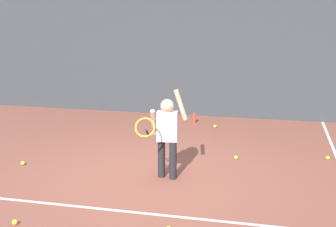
# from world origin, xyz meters

# --- Properties ---
(ground_plane) EXTENTS (20.00, 20.00, 0.00)m
(ground_plane) POSITION_xyz_m (0.00, 0.00, 0.00)
(ground_plane) COLOR brown
(court_line_baseline) EXTENTS (9.00, 0.05, 0.00)m
(court_line_baseline) POSITION_xyz_m (0.00, -1.23, 0.00)
(court_line_baseline) COLOR white
(court_line_baseline) RESTS_ON ground
(back_fence_windscreen) EXTENTS (10.98, 0.08, 3.47)m
(back_fence_windscreen) POSITION_xyz_m (0.00, 4.10, 1.73)
(back_fence_windscreen) COLOR #383D42
(back_fence_windscreen) RESTS_ON ground
(fence_post_1) EXTENTS (0.09, 0.09, 3.62)m
(fence_post_1) POSITION_xyz_m (0.00, 4.16, 1.81)
(fence_post_1) COLOR slate
(fence_post_1) RESTS_ON ground
(tennis_player) EXTENTS (0.67, 0.63, 1.35)m
(tennis_player) POSITION_xyz_m (0.24, 0.00, 0.73)
(tennis_player) COLOR #232326
(tennis_player) RESTS_ON ground
(water_bottle) EXTENTS (0.07, 0.07, 0.22)m
(water_bottle) POSITION_xyz_m (0.09, 3.34, 0.11)
(water_bottle) COLOR #D83F33
(water_bottle) RESTS_ON ground
(tennis_ball_1) EXTENTS (0.07, 0.07, 0.07)m
(tennis_ball_1) POSITION_xyz_m (0.59, 3.04, 0.03)
(tennis_ball_1) COLOR #CCE033
(tennis_ball_1) RESTS_ON ground
(tennis_ball_2) EXTENTS (0.07, 0.07, 0.07)m
(tennis_ball_2) POSITION_xyz_m (-2.16, 0.03, 0.03)
(tennis_ball_2) COLOR #CCE033
(tennis_ball_2) RESTS_ON ground
(tennis_ball_4) EXTENTS (0.07, 0.07, 0.07)m
(tennis_ball_4) POSITION_xyz_m (-1.17, -1.86, 0.03)
(tennis_ball_4) COLOR #CCE033
(tennis_ball_4) RESTS_ON ground
(tennis_ball_5) EXTENTS (0.07, 0.07, 0.07)m
(tennis_ball_5) POSITION_xyz_m (2.70, 1.42, 0.03)
(tennis_ball_5) COLOR #CCE033
(tennis_ball_5) RESTS_ON ground
(tennis_ball_6) EXTENTS (0.07, 0.07, 0.07)m
(tennis_ball_6) POSITION_xyz_m (1.19, 1.09, 0.03)
(tennis_ball_6) COLOR #CCE033
(tennis_ball_6) RESTS_ON ground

